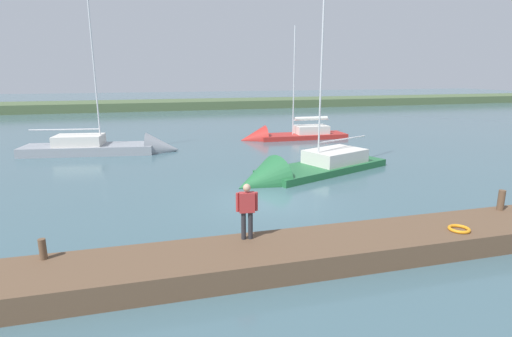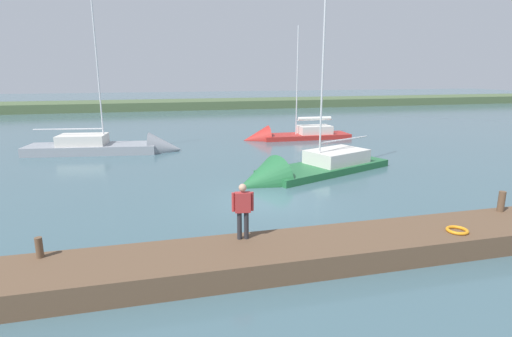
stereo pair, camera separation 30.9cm
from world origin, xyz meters
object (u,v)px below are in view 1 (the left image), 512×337
at_px(person_on_dock, 247,208).
at_px(sailboat_inner_slip, 298,174).
at_px(sailboat_far_right, 115,149).
at_px(sailboat_behind_pier, 283,137).
at_px(life_ring_buoy, 459,229).
at_px(mooring_post_near, 501,200).
at_px(mooring_post_far, 43,249).

bearing_deg(person_on_dock, sailboat_inner_slip, -23.22).
relative_size(sailboat_far_right, sailboat_inner_slip, 0.91).
relative_size(sailboat_behind_pier, person_on_dock, 6.05).
bearing_deg(sailboat_far_right, life_ring_buoy, -51.52).
distance_m(mooring_post_near, sailboat_behind_pier, 20.70).
distance_m(mooring_post_near, life_ring_buoy, 3.10).
height_order(mooring_post_far, life_ring_buoy, mooring_post_far).
bearing_deg(mooring_post_far, mooring_post_near, 180.00).
height_order(mooring_post_far, person_on_dock, person_on_dock).
distance_m(sailboat_inner_slip, sailboat_behind_pier, 12.38).
xyz_separation_m(life_ring_buoy, sailboat_far_right, (11.45, -19.33, -0.49)).
distance_m(life_ring_buoy, person_on_dock, 6.68).
distance_m(life_ring_buoy, sailboat_far_right, 22.47).
bearing_deg(mooring_post_near, sailboat_behind_pier, -86.93).
bearing_deg(sailboat_behind_pier, mooring_post_near, 94.02).
bearing_deg(mooring_post_near, sailboat_far_right, -51.73).
relative_size(life_ring_buoy, sailboat_far_right, 0.06).
relative_size(mooring_post_near, person_on_dock, 0.43).
bearing_deg(mooring_post_far, sailboat_far_right, -91.77).
distance_m(sailboat_far_right, person_on_dock, 18.93).
xyz_separation_m(mooring_post_near, sailboat_behind_pier, (1.11, -20.65, -0.91)).
height_order(life_ring_buoy, person_on_dock, person_on_dock).
xyz_separation_m(sailboat_far_right, sailboat_inner_slip, (-9.93, 9.40, -0.09)).
bearing_deg(person_on_dock, mooring_post_near, -82.98).
relative_size(mooring_post_far, life_ring_buoy, 0.85).
height_order(sailboat_behind_pier, person_on_dock, sailboat_behind_pier).
xyz_separation_m(sailboat_inner_slip, person_on_dock, (4.99, 8.82, 1.49)).
bearing_deg(sailboat_behind_pier, sailboat_inner_slip, 75.75).
bearing_deg(mooring_post_far, life_ring_buoy, 174.16).
bearing_deg(mooring_post_near, mooring_post_far, 0.00).
xyz_separation_m(mooring_post_far, sailboat_far_right, (-0.56, -18.10, -0.72)).
height_order(mooring_post_near, sailboat_behind_pier, sailboat_behind_pier).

